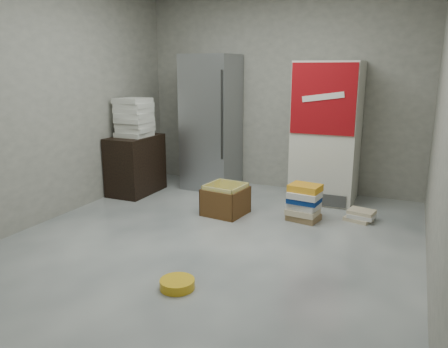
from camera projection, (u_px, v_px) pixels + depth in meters
ground at (202, 248)px, 4.26m from camera, size 5.00×5.00×0.00m
room_shell at (200, 58)px, 3.83m from camera, size 4.04×5.04×2.82m
steel_fridge at (212, 122)px, 6.28m from camera, size 0.70×0.72×1.90m
coke_cooler at (327, 132)px, 5.64m from camera, size 0.80×0.73×1.80m
wood_shelf at (136, 165)px, 6.08m from camera, size 0.50×0.80×0.80m
supply_box_stack at (134, 117)px, 5.92m from camera, size 0.44×0.44×0.52m
phonebook_stack_main at (304, 203)px, 5.00m from camera, size 0.40×0.35×0.42m
phonebook_stack_side at (360, 215)px, 5.01m from camera, size 0.36×0.30×0.13m
cardboard_box at (225, 202)px, 5.23m from camera, size 0.51×0.51×0.37m
bucket_lid at (177, 284)px, 3.48m from camera, size 0.37×0.37×0.07m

